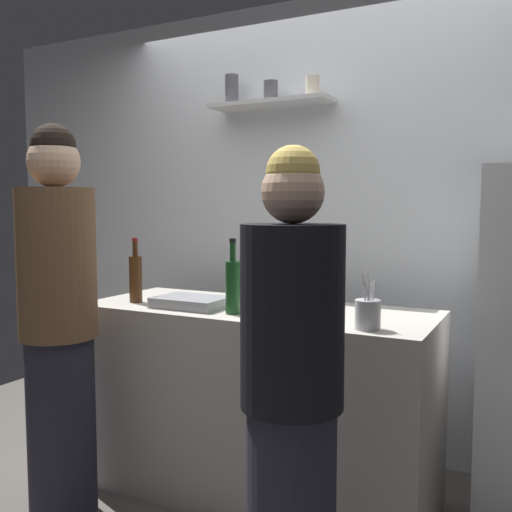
{
  "coord_description": "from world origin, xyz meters",
  "views": [
    {
      "loc": [
        1.17,
        -1.89,
        1.41
      ],
      "look_at": [
        -0.07,
        0.51,
        1.18
      ],
      "focal_mm": 39.71,
      "sensor_mm": 36.0,
      "label": 1
    }
  ],
  "objects_px": {
    "baking_pan": "(191,302)",
    "water_bottle_plastic": "(305,300)",
    "utensil_holder": "(368,314)",
    "wine_bottle_dark_glass": "(272,277)",
    "wine_bottle_green_glass": "(233,285)",
    "person_blonde": "(292,396)",
    "person_brown_jacket": "(59,326)",
    "wine_bottle_amber_glass": "(136,277)"
  },
  "relations": [
    {
      "from": "wine_bottle_amber_glass",
      "to": "wine_bottle_green_glass",
      "type": "relative_size",
      "value": 0.96
    },
    {
      "from": "wine_bottle_green_glass",
      "to": "person_blonde",
      "type": "distance_m",
      "value": 0.81
    },
    {
      "from": "person_blonde",
      "to": "person_brown_jacket",
      "type": "distance_m",
      "value": 1.2
    },
    {
      "from": "wine_bottle_amber_glass",
      "to": "wine_bottle_dark_glass",
      "type": "xyz_separation_m",
      "value": [
        0.56,
        0.42,
        -0.01
      ]
    },
    {
      "from": "utensil_holder",
      "to": "wine_bottle_dark_glass",
      "type": "distance_m",
      "value": 0.84
    },
    {
      "from": "wine_bottle_green_glass",
      "to": "water_bottle_plastic",
      "type": "xyz_separation_m",
      "value": [
        0.38,
        -0.08,
        -0.03
      ]
    },
    {
      "from": "baking_pan",
      "to": "utensil_holder",
      "type": "relative_size",
      "value": 1.52
    },
    {
      "from": "baking_pan",
      "to": "wine_bottle_green_glass",
      "type": "distance_m",
      "value": 0.29
    },
    {
      "from": "baking_pan",
      "to": "wine_bottle_green_glass",
      "type": "bearing_deg",
      "value": -11.77
    },
    {
      "from": "wine_bottle_green_glass",
      "to": "utensil_holder",
      "type": "bearing_deg",
      "value": -3.82
    },
    {
      "from": "baking_pan",
      "to": "water_bottle_plastic",
      "type": "distance_m",
      "value": 0.67
    },
    {
      "from": "wine_bottle_dark_glass",
      "to": "person_brown_jacket",
      "type": "bearing_deg",
      "value": -125.55
    },
    {
      "from": "utensil_holder",
      "to": "wine_bottle_amber_glass",
      "type": "distance_m",
      "value": 1.24
    },
    {
      "from": "baking_pan",
      "to": "wine_bottle_amber_glass",
      "type": "height_order",
      "value": "wine_bottle_amber_glass"
    },
    {
      "from": "baking_pan",
      "to": "wine_bottle_dark_glass",
      "type": "height_order",
      "value": "wine_bottle_dark_glass"
    },
    {
      "from": "person_blonde",
      "to": "baking_pan",
      "type": "bearing_deg",
      "value": 67.85
    },
    {
      "from": "water_bottle_plastic",
      "to": "person_brown_jacket",
      "type": "xyz_separation_m",
      "value": [
        -1.04,
        -0.33,
        -0.14
      ]
    },
    {
      "from": "utensil_holder",
      "to": "person_blonde",
      "type": "relative_size",
      "value": 0.14
    },
    {
      "from": "wine_bottle_green_glass",
      "to": "person_blonde",
      "type": "height_order",
      "value": "person_blonde"
    },
    {
      "from": "baking_pan",
      "to": "person_brown_jacket",
      "type": "height_order",
      "value": "person_brown_jacket"
    },
    {
      "from": "wine_bottle_dark_glass",
      "to": "person_blonde",
      "type": "relative_size",
      "value": 0.2
    },
    {
      "from": "water_bottle_plastic",
      "to": "utensil_holder",
      "type": "bearing_deg",
      "value": 8.14
    },
    {
      "from": "wine_bottle_dark_glass",
      "to": "person_brown_jacket",
      "type": "distance_m",
      "value": 1.09
    },
    {
      "from": "utensil_holder",
      "to": "person_brown_jacket",
      "type": "bearing_deg",
      "value": -164.15
    },
    {
      "from": "baking_pan",
      "to": "water_bottle_plastic",
      "type": "relative_size",
      "value": 1.49
    },
    {
      "from": "person_blonde",
      "to": "utensil_holder",
      "type": "bearing_deg",
      "value": 2.88
    },
    {
      "from": "wine_bottle_amber_glass",
      "to": "person_blonde",
      "type": "distance_m",
      "value": 1.3
    },
    {
      "from": "baking_pan",
      "to": "person_blonde",
      "type": "relative_size",
      "value": 0.21
    },
    {
      "from": "water_bottle_plastic",
      "to": "wine_bottle_amber_glass",
      "type": "bearing_deg",
      "value": 172.65
    },
    {
      "from": "wine_bottle_amber_glass",
      "to": "person_blonde",
      "type": "relative_size",
      "value": 0.2
    },
    {
      "from": "person_brown_jacket",
      "to": "utensil_holder",
      "type": "bearing_deg",
      "value": 171.43
    },
    {
      "from": "wine_bottle_green_glass",
      "to": "person_blonde",
      "type": "relative_size",
      "value": 0.21
    },
    {
      "from": "water_bottle_plastic",
      "to": "person_brown_jacket",
      "type": "distance_m",
      "value": 1.1
    },
    {
      "from": "baking_pan",
      "to": "water_bottle_plastic",
      "type": "bearing_deg",
      "value": -11.69
    },
    {
      "from": "wine_bottle_amber_glass",
      "to": "water_bottle_plastic",
      "type": "relative_size",
      "value": 1.45
    },
    {
      "from": "wine_bottle_amber_glass",
      "to": "water_bottle_plastic",
      "type": "bearing_deg",
      "value": -7.35
    },
    {
      "from": "wine_bottle_dark_glass",
      "to": "baking_pan",
      "type": "bearing_deg",
      "value": -119.62
    },
    {
      "from": "person_brown_jacket",
      "to": "wine_bottle_amber_glass",
      "type": "bearing_deg",
      "value": -122.21
    },
    {
      "from": "utensil_holder",
      "to": "water_bottle_plastic",
      "type": "xyz_separation_m",
      "value": [
        -0.25,
        -0.04,
        0.04
      ]
    },
    {
      "from": "person_blonde",
      "to": "person_brown_jacket",
      "type": "xyz_separation_m",
      "value": [
        -1.19,
        0.13,
        0.1
      ]
    },
    {
      "from": "wine_bottle_amber_glass",
      "to": "person_blonde",
      "type": "bearing_deg",
      "value": -27.74
    },
    {
      "from": "wine_bottle_dark_glass",
      "to": "person_blonde",
      "type": "distance_m",
      "value": 1.19
    }
  ]
}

